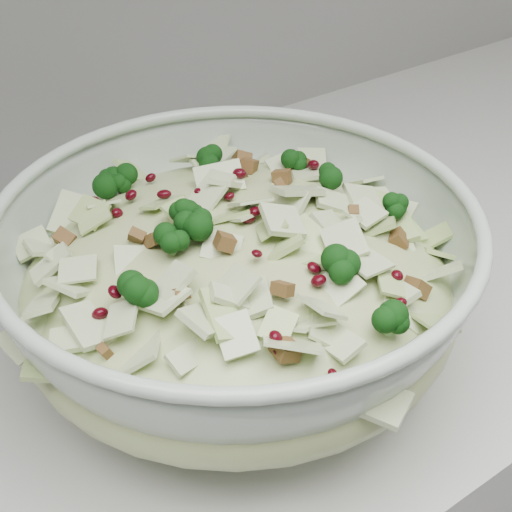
{
  "coord_description": "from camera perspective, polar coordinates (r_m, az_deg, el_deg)",
  "views": [
    {
      "loc": [
        0.46,
        1.24,
        1.32
      ],
      "look_at": [
        0.71,
        1.59,
        1.0
      ],
      "focal_mm": 50.0,
      "sensor_mm": 36.0,
      "label": 1
    }
  ],
  "objects": [
    {
      "name": "salad",
      "position": [
        0.53,
        -1.56,
        -0.35
      ],
      "size": [
        0.36,
        0.36,
        0.14
      ],
      "rotation": [
        0.0,
        0.0,
        0.08
      ],
      "color": "tan",
      "rests_on": "mixing_bowl"
    },
    {
      "name": "mixing_bowl",
      "position": [
        0.55,
        -1.52,
        -2.31
      ],
      "size": [
        0.44,
        0.44,
        0.14
      ],
      "rotation": [
        0.0,
        0.0,
        -0.27
      ],
      "color": "#A7B8A7",
      "rests_on": "counter"
    }
  ]
}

